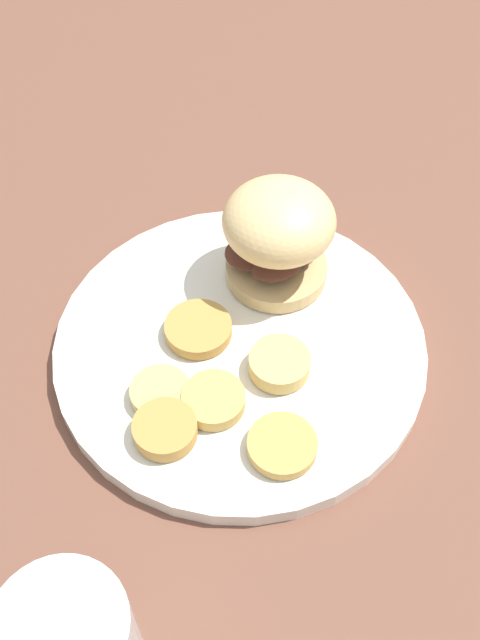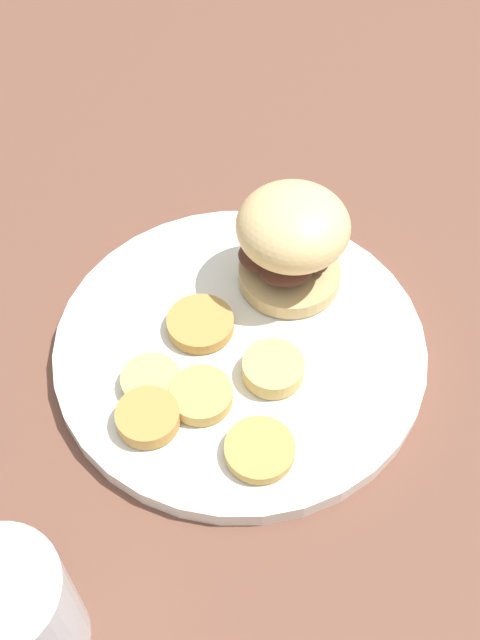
% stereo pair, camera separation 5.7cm
% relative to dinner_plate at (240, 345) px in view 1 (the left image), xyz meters
% --- Properties ---
extents(ground_plane, '(4.00, 4.00, 0.00)m').
position_rel_dinner_plate_xyz_m(ground_plane, '(0.00, 0.00, -0.01)').
color(ground_plane, brown).
extents(dinner_plate, '(0.29, 0.29, 0.02)m').
position_rel_dinner_plate_xyz_m(dinner_plate, '(0.00, 0.00, 0.00)').
color(dinner_plate, white).
rests_on(dinner_plate, ground_plane).
extents(sandwich, '(0.09, 0.09, 0.09)m').
position_rel_dinner_plate_xyz_m(sandwich, '(-0.06, -0.05, 0.06)').
color(sandwich, tan).
rests_on(sandwich, dinner_plate).
extents(potato_round_0, '(0.04, 0.04, 0.01)m').
position_rel_dinner_plate_xyz_m(potato_round_0, '(0.08, 0.02, 0.01)').
color(potato_round_0, '#DBB766').
rests_on(potato_round_0, dinner_plate).
extents(potato_round_1, '(0.05, 0.05, 0.01)m').
position_rel_dinner_plate_xyz_m(potato_round_1, '(0.04, 0.04, 0.01)').
color(potato_round_1, tan).
rests_on(potato_round_1, dinner_plate).
extents(potato_round_2, '(0.05, 0.05, 0.01)m').
position_rel_dinner_plate_xyz_m(potato_round_2, '(0.02, 0.10, 0.01)').
color(potato_round_2, tan).
rests_on(potato_round_2, dinner_plate).
extents(potato_round_3, '(0.05, 0.05, 0.01)m').
position_rel_dinner_plate_xyz_m(potato_round_3, '(0.09, 0.05, 0.01)').
color(potato_round_3, '#BC8942').
rests_on(potato_round_3, dinner_plate).
extents(potato_round_4, '(0.05, 0.05, 0.01)m').
position_rel_dinner_plate_xyz_m(potato_round_4, '(0.03, -0.02, 0.01)').
color(potato_round_4, '#BC8942').
rests_on(potato_round_4, dinner_plate).
extents(potato_round_5, '(0.05, 0.05, 0.01)m').
position_rel_dinner_plate_xyz_m(potato_round_5, '(-0.01, 0.04, 0.01)').
color(potato_round_5, '#DBB766').
rests_on(potato_round_5, dinner_plate).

